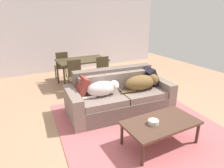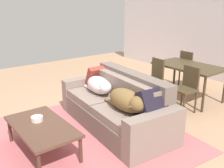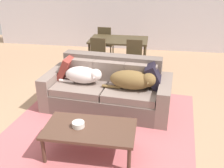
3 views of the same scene
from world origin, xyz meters
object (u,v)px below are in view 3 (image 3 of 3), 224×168
object	(u,v)px
dining_chair_near_left	(97,56)
dining_chair_near_right	(133,58)
dog_on_right_cushion	(133,80)
throw_pillow_by_right_arm	(155,76)
dining_chair_far_left	(105,42)
coffee_table	(90,130)
couch	(108,90)
dining_table	(119,42)
throw_pillow_by_left_arm	(66,68)
dog_on_left_cushion	(84,75)
bowl_on_coffee_table	(78,124)

from	to	relation	value
dining_chair_near_left	dining_chair_near_right	distance (m)	0.84
dog_on_right_cushion	dining_chair_near_right	distance (m)	1.61
throw_pillow_by_right_arm	dining_chair_far_left	distance (m)	3.00
coffee_table	dog_on_right_cushion	bearing A→B (deg)	67.88
couch	dining_table	world-z (taller)	couch
couch	throw_pillow_by_left_arm	bearing A→B (deg)	175.75
dining_chair_near_right	dining_chair_far_left	xyz separation A→B (m)	(-0.87, 1.24, -0.00)
dog_on_right_cushion	dining_chair_near_right	bearing A→B (deg)	99.93
couch	dog_on_right_cushion	distance (m)	0.59
dog_on_left_cushion	dining_chair_near_left	size ratio (longest dim) A/B	0.88
throw_pillow_by_right_arm	coffee_table	bearing A→B (deg)	-121.63
coffee_table	dining_chair_far_left	xyz separation A→B (m)	(-0.53, 4.01, 0.12)
bowl_on_coffee_table	coffee_table	bearing A→B (deg)	-0.92
bowl_on_coffee_table	dining_chair_far_left	bearing A→B (deg)	95.24
coffee_table	dining_chair_near_right	distance (m)	2.80
bowl_on_coffee_table	dining_table	world-z (taller)	dining_table
throw_pillow_by_left_arm	dining_chair_near_right	size ratio (longest dim) A/B	0.46
couch	dining_chair_near_right	distance (m)	1.46
throw_pillow_by_left_arm	dining_chair_near_right	world-z (taller)	dining_chair_near_right
throw_pillow_by_left_arm	throw_pillow_by_right_arm	world-z (taller)	throw_pillow_by_right_arm
dining_chair_near_right	dining_chair_far_left	distance (m)	1.52
couch	dog_on_right_cushion	world-z (taller)	couch
couch	dining_chair_near_right	world-z (taller)	couch
dog_on_right_cushion	throw_pillow_by_right_arm	distance (m)	0.39
couch	throw_pillow_by_left_arm	world-z (taller)	couch
throw_pillow_by_right_arm	dining_table	distance (m)	2.24
couch	throw_pillow_by_right_arm	world-z (taller)	couch
coffee_table	dining_chair_near_right	bearing A→B (deg)	82.84
throw_pillow_by_left_arm	bowl_on_coffee_table	distance (m)	1.64
throw_pillow_by_right_arm	dining_chair_near_right	bearing A→B (deg)	108.46
coffee_table	dining_chair_far_left	world-z (taller)	dining_chair_far_left
couch	throw_pillow_by_left_arm	size ratio (longest dim) A/B	5.64
dog_on_left_cushion	dog_on_right_cushion	bearing A→B (deg)	-1.68
bowl_on_coffee_table	dining_chair_near_right	bearing A→B (deg)	79.66
throw_pillow_by_left_arm	throw_pillow_by_right_arm	xyz separation A→B (m)	(1.63, -0.15, 0.00)
dining_table	dining_chair_far_left	xyz separation A→B (m)	(-0.45, 0.63, -0.18)
throw_pillow_by_right_arm	bowl_on_coffee_table	size ratio (longest dim) A/B	2.50
throw_pillow_by_right_arm	coffee_table	world-z (taller)	throw_pillow_by_right_arm
dog_on_left_cushion	dining_chair_near_left	distance (m)	1.50
couch	bowl_on_coffee_table	xyz separation A→B (m)	(-0.16, -1.35, 0.12)
dog_on_right_cushion	throw_pillow_by_right_arm	bearing A→B (deg)	31.62
dog_on_right_cushion	dining_table	distance (m)	2.29
dog_on_right_cushion	throw_pillow_by_left_arm	world-z (taller)	throw_pillow_by_left_arm
dining_chair_near_right	bowl_on_coffee_table	bearing A→B (deg)	-97.25
dining_chair_near_left	coffee_table	bearing A→B (deg)	-74.16
dining_chair_near_left	dining_chair_near_right	bearing A→B (deg)	6.05
dog_on_left_cushion	coffee_table	bearing A→B (deg)	-66.90
couch	bowl_on_coffee_table	distance (m)	1.37
throw_pillow_by_right_arm	dining_chair_near_right	distance (m)	1.52
dog_on_right_cushion	dining_chair_near_left	bearing A→B (deg)	126.72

